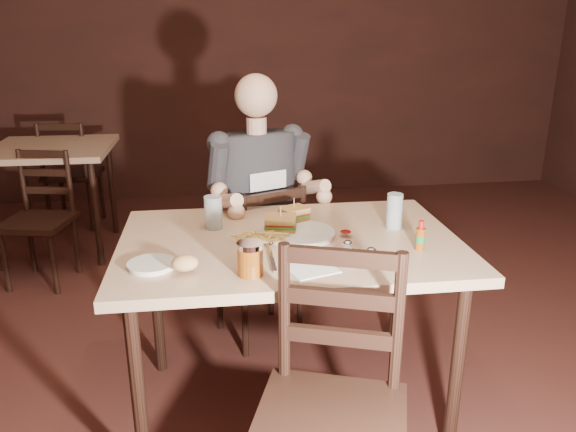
{
  "coord_description": "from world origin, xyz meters",
  "views": [
    {
      "loc": [
        -0.54,
        -1.76,
        1.56
      ],
      "look_at": [
        -0.22,
        0.3,
        0.85
      ],
      "focal_mm": 35.0,
      "sensor_mm": 36.0,
      "label": 1
    }
  ],
  "objects": [
    {
      "name": "room_shell",
      "position": [
        0.0,
        0.0,
        1.4
      ],
      "size": [
        7.0,
        7.0,
        7.0
      ],
      "color": "black",
      "rests_on": "ground"
    },
    {
      "name": "salt_shaker",
      "position": [
        -0.04,
        0.04,
        0.8
      ],
      "size": [
        0.03,
        0.03,
        0.06
      ],
      "primitive_type": null,
      "rotation": [
        0.0,
        0.0,
        -0.02
      ],
      "color": "white",
      "rests_on": "main_table"
    },
    {
      "name": "side_plate",
      "position": [
        -0.73,
        0.07,
        0.78
      ],
      "size": [
        0.17,
        0.17,
        0.01
      ],
      "primitive_type": "cylinder",
      "rotation": [
        0.0,
        0.0,
        -0.02
      ],
      "color": "white",
      "rests_on": "main_table"
    },
    {
      "name": "sandwich_left",
      "position": [
        -0.24,
        0.32,
        0.84
      ],
      "size": [
        0.14,
        0.12,
        0.1
      ],
      "primitive_type": null,
      "rotation": [
        0.0,
        0.0,
        -0.21
      ],
      "color": "#B88B48",
      "rests_on": "dinner_plate"
    },
    {
      "name": "chair_near",
      "position": [
        -0.21,
        -0.45,
        0.47
      ],
      "size": [
        0.57,
        0.6,
        0.94
      ],
      "primitive_type": null,
      "rotation": [
        0.0,
        0.0,
        -0.35
      ],
      "color": "black",
      "rests_on": "ground"
    },
    {
      "name": "fork",
      "position": [
        -0.02,
        0.05,
        0.78
      ],
      "size": [
        0.05,
        0.17,
        0.01
      ],
      "primitive_type": "cube",
      "rotation": [
        0.0,
        0.0,
        -0.2
      ],
      "color": "silver",
      "rests_on": "napkin"
    },
    {
      "name": "main_table",
      "position": [
        -0.22,
        0.25,
        0.7
      ],
      "size": [
        1.34,
        0.91,
        0.77
      ],
      "rotation": [
        0.0,
        0.0,
        -0.02
      ],
      "color": "tan",
      "rests_on": "ground"
    },
    {
      "name": "ketchup_dollop",
      "position": [
        0.01,
        0.25,
        0.79
      ],
      "size": [
        0.04,
        0.04,
        0.01
      ],
      "primitive_type": "ellipsoid",
      "rotation": [
        0.0,
        0.0,
        -0.02
      ],
      "color": "maroon",
      "rests_on": "dinner_plate"
    },
    {
      "name": "hot_sauce",
      "position": [
        0.24,
        0.08,
        0.83
      ],
      "size": [
        0.04,
        0.04,
        0.11
      ],
      "primitive_type": null,
      "rotation": [
        0.0,
        0.0,
        -0.02
      ],
      "color": "brown",
      "rests_on": "main_table"
    },
    {
      "name": "sandwich_right",
      "position": [
        -0.17,
        0.42,
        0.83
      ],
      "size": [
        0.13,
        0.12,
        0.09
      ],
      "primitive_type": null,
      "rotation": [
        0.0,
        0.0,
        0.41
      ],
      "color": "#B88B48",
      "rests_on": "dinner_plate"
    },
    {
      "name": "pepper_shaker",
      "position": [
        0.02,
        -0.04,
        0.8
      ],
      "size": [
        0.04,
        0.04,
        0.06
      ],
      "primitive_type": null,
      "rotation": [
        0.0,
        0.0,
        -0.02
      ],
      "color": "#38332D",
      "rests_on": "main_table"
    },
    {
      "name": "bread_roll",
      "position": [
        -0.61,
        -0.0,
        0.81
      ],
      "size": [
        0.09,
        0.08,
        0.05
      ],
      "primitive_type": "ellipsoid",
      "rotation": [
        0.0,
        0.0,
        -0.02
      ],
      "color": "tan",
      "rests_on": "side_plate"
    },
    {
      "name": "fries_pile",
      "position": [
        -0.33,
        0.22,
        0.8
      ],
      "size": [
        0.25,
        0.18,
        0.04
      ],
      "primitive_type": null,
      "rotation": [
        0.0,
        0.0,
        -0.02
      ],
      "color": "#EFC75B",
      "rests_on": "dinner_plate"
    },
    {
      "name": "bg_table",
      "position": [
        -1.57,
        2.26,
        0.68
      ],
      "size": [
        0.82,
        0.82,
        0.77
      ],
      "rotation": [
        0.0,
        0.0,
        -0.02
      ],
      "color": "tan",
      "rests_on": "ground"
    },
    {
      "name": "bg_chair_near",
      "position": [
        -1.57,
        1.71,
        0.41
      ],
      "size": [
        0.47,
        0.49,
        0.82
      ],
      "primitive_type": null,
      "rotation": [
        0.0,
        0.0,
        -0.24
      ],
      "color": "black",
      "rests_on": "ground"
    },
    {
      "name": "chair_far",
      "position": [
        -0.28,
        0.87,
        0.42
      ],
      "size": [
        0.51,
        0.53,
        0.84
      ],
      "primitive_type": null,
      "rotation": [
        0.0,
        0.0,
        3.51
      ],
      "color": "black",
      "rests_on": "ground"
    },
    {
      "name": "syrup_dispenser",
      "position": [
        -0.4,
        -0.05,
        0.83
      ],
      "size": [
        0.09,
        0.09,
        0.12
      ],
      "primitive_type": null,
      "rotation": [
        0.0,
        0.0,
        -0.02
      ],
      "color": "brown",
      "rests_on": "main_table"
    },
    {
      "name": "diner",
      "position": [
        -0.26,
        0.82,
        0.89
      ],
      "size": [
        0.65,
        0.58,
        0.92
      ],
      "primitive_type": null,
      "rotation": [
        0.0,
        0.0,
        0.37
      ],
      "color": "#2E2C31",
      "rests_on": "chair_far"
    },
    {
      "name": "glass_right",
      "position": [
        0.22,
        0.32,
        0.84
      ],
      "size": [
        0.07,
        0.07,
        0.15
      ],
      "primitive_type": "cylinder",
      "rotation": [
        0.0,
        0.0,
        -0.02
      ],
      "color": "silver",
      "rests_on": "main_table"
    },
    {
      "name": "napkin",
      "position": [
        -0.19,
        -0.03,
        0.77
      ],
      "size": [
        0.2,
        0.19,
        0.0
      ],
      "primitive_type": "cube",
      "rotation": [
        0.0,
        0.0,
        0.29
      ],
      "color": "white",
      "rests_on": "main_table"
    },
    {
      "name": "bg_chair_far",
      "position": [
        -1.57,
        2.81,
        0.43
      ],
      "size": [
        0.44,
        0.48,
        0.87
      ],
      "primitive_type": null,
      "rotation": [
        0.0,
        0.0,
        3.04
      ],
      "color": "black",
      "rests_on": "ground"
    },
    {
      "name": "dinner_plate",
      "position": [
        -0.17,
        0.28,
        0.78
      ],
      "size": [
        0.27,
        0.27,
        0.02
      ],
      "primitive_type": "cylinder",
      "rotation": [
        0.0,
        0.0,
        -0.02
      ],
      "color": "white",
      "rests_on": "main_table"
    },
    {
      "name": "glass_left",
      "position": [
        -0.5,
        0.43,
        0.84
      ],
      "size": [
        0.08,
        0.08,
        0.14
      ],
      "primitive_type": "cylinder",
      "rotation": [
        0.0,
        0.0,
        -0.02
      ],
      "color": "silver",
      "rests_on": "main_table"
    },
    {
      "name": "knife",
      "position": [
        -0.31,
        0.06,
        0.78
      ],
      "size": [
        0.02,
        0.21,
        0.01
      ],
      "primitive_type": "cube",
      "rotation": [
        0.0,
        0.0,
        -0.03
      ],
      "color": "silver",
      "rests_on": "napkin"
    }
  ]
}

